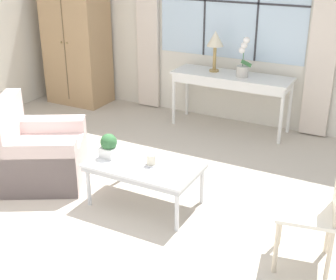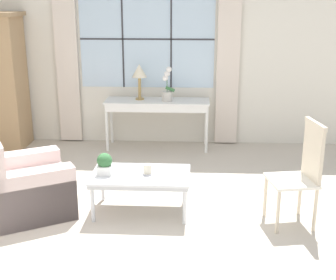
% 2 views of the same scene
% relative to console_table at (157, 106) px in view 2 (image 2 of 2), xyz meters
% --- Properties ---
extents(ground_plane, '(14.00, 14.00, 0.00)m').
position_rel_console_table_xyz_m(ground_plane, '(-0.17, -2.69, -0.66)').
color(ground_plane, '#BCB2A3').
extents(wall_back_windowed, '(7.20, 0.14, 2.80)m').
position_rel_console_table_xyz_m(wall_back_windowed, '(-0.17, 0.33, 0.74)').
color(wall_back_windowed, silver).
rests_on(wall_back_windowed, ground_plane).
extents(console_table, '(1.56, 0.50, 0.74)m').
position_rel_console_table_xyz_m(console_table, '(0.00, 0.00, 0.00)').
color(console_table, white).
rests_on(console_table, ground_plane).
extents(table_lamp, '(0.22, 0.22, 0.53)m').
position_rel_console_table_xyz_m(table_lamp, '(-0.27, 0.04, 0.49)').
color(table_lamp, '#9E7F47').
rests_on(table_lamp, console_table).
extents(potted_orchid, '(0.19, 0.15, 0.51)m').
position_rel_console_table_xyz_m(potted_orchid, '(0.15, -0.03, 0.27)').
color(potted_orchid, '#BCB7AD').
rests_on(potted_orchid, console_table).
extents(armchair_upholstered, '(1.13, 1.13, 0.89)m').
position_rel_console_table_xyz_m(armchair_upholstered, '(-1.24, -2.33, -0.37)').
color(armchair_upholstered, beige).
rests_on(armchair_upholstered, ground_plane).
extents(side_chair_wooden, '(0.51, 0.51, 1.07)m').
position_rel_console_table_xyz_m(side_chair_wooden, '(1.63, -2.41, -0.06)').
color(side_chair_wooden, white).
rests_on(side_chair_wooden, ground_plane).
extents(coffee_table, '(1.04, 0.64, 0.44)m').
position_rel_console_table_xyz_m(coffee_table, '(-0.01, -2.23, -0.27)').
color(coffee_table, silver).
rests_on(coffee_table, ground_plane).
extents(potted_plant_small, '(0.16, 0.16, 0.23)m').
position_rel_console_table_xyz_m(potted_plant_small, '(-0.38, -2.27, -0.11)').
color(potted_plant_small, white).
rests_on(potted_plant_small, coffee_table).
extents(pillar_candle, '(0.12, 0.12, 0.12)m').
position_rel_console_table_xyz_m(pillar_candle, '(0.06, -2.24, -0.17)').
color(pillar_candle, silver).
rests_on(pillar_candle, coffee_table).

